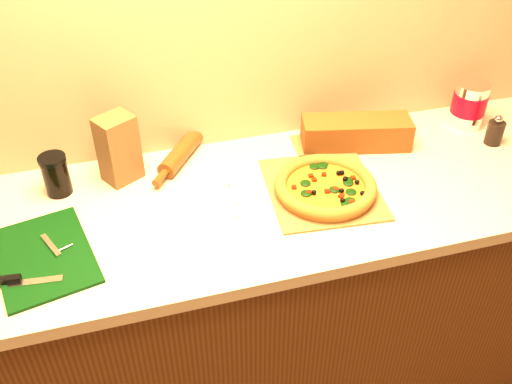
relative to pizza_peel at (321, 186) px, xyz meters
name	(u,v)px	position (x,y,z in m)	size (l,w,h in m)	color
cabinet	(230,309)	(-0.30, 0.01, -0.47)	(2.80, 0.65, 0.86)	#45250E
countertop	(226,208)	(-0.30, 0.01, -0.02)	(2.84, 0.68, 0.04)	#C2B597
pizza_peel	(321,186)	(0.00, 0.00, 0.00)	(0.35, 0.50, 0.01)	brown
pizza	(325,187)	(0.00, -0.03, 0.02)	(0.30, 0.30, 0.04)	#BC6F2F
cutting_board	(43,257)	(-0.81, -0.09, 0.00)	(0.30, 0.37, 0.02)	black
pepper_grinder	(495,132)	(0.64, 0.07, 0.04)	(0.06, 0.06, 0.11)	black
rolling_pin	(185,148)	(-0.37, 0.28, 0.02)	(0.26, 0.35, 0.06)	#5E3510
coffee_canister	(469,104)	(0.62, 0.20, 0.08)	(0.12, 0.12, 0.16)	silver
bread_bag	(356,133)	(0.19, 0.19, 0.05)	(0.36, 0.12, 0.10)	#602A12
paper_bag	(119,149)	(-0.57, 0.21, 0.10)	(0.11, 0.09, 0.21)	brown
dark_jar	(56,175)	(-0.76, 0.19, 0.06)	(0.08, 0.08, 0.13)	black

